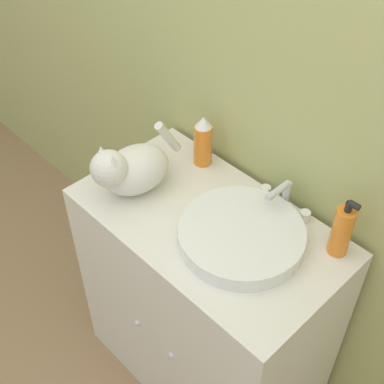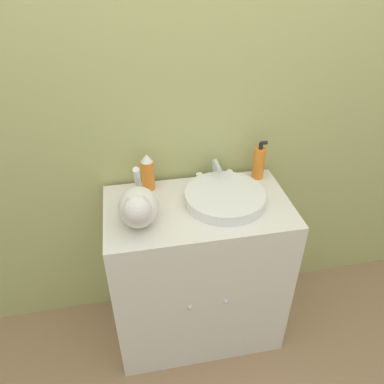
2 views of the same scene
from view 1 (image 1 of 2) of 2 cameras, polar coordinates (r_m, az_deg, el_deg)
wall_back at (r=1.52m, az=9.77°, el=13.13°), size 6.00×0.05×2.50m
vanity_cabinet at (r=1.92m, az=1.47°, el=-11.79°), size 0.83×0.49×0.84m
sink_basin at (r=1.53m, az=5.31°, el=-4.63°), size 0.36×0.36×0.05m
faucet at (r=1.61m, az=9.73°, el=-0.61°), size 0.18×0.11×0.11m
cat at (r=1.65m, az=-6.57°, el=2.51°), size 0.18×0.33×0.20m
soap_bottle at (r=1.51m, az=15.72°, el=-3.97°), size 0.06×0.06×0.20m
spray_bottle at (r=1.74m, az=1.18°, el=5.44°), size 0.06×0.06×0.18m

